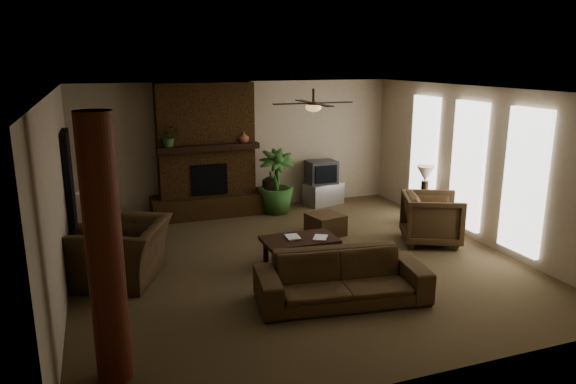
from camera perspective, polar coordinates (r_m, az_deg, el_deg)
name	(u,v)px	position (r m, az deg, el deg)	size (l,w,h in m)	color
room_shell	(297,180)	(8.41, 0.93, 1.36)	(7.00, 7.00, 7.00)	brown
fireplace	(207,162)	(11.29, -8.75, 3.23)	(2.40, 0.70, 2.80)	#492D13
windows	(468,166)	(10.30, 18.78, 2.70)	(0.08, 3.65, 2.35)	white
log_column	(105,252)	(5.58, -19.14, -6.17)	(0.36, 0.36, 2.80)	#5E2917
doorway	(70,193)	(9.73, -22.42, -0.08)	(0.10, 1.00, 2.10)	black
ceiling_fan	(313,106)	(8.66, 2.75, 9.28)	(1.35, 1.35, 0.37)	#322216
sofa	(342,270)	(7.35, 5.86, -8.36)	(2.34, 0.68, 0.92)	#46331E
armchair_left	(123,242)	(8.34, -17.37, -5.18)	(1.36, 0.88, 1.19)	#46331E
armchair_right	(432,216)	(9.90, 15.25, -2.54)	(0.98, 0.92, 1.01)	#46331E
coffee_table	(299,241)	(8.65, 1.24, -5.35)	(1.20, 0.70, 0.43)	black
ottoman	(325,224)	(10.11, 4.06, -3.51)	(0.60, 0.60, 0.40)	#46331E
tv_stand	(323,194)	(12.20, 3.82, -0.17)	(0.85, 0.50, 0.50)	silver
tv	(322,172)	(12.05, 3.64, 2.15)	(0.66, 0.54, 0.52)	#343436
floor_vase	(270,192)	(11.61, -1.95, 0.04)	(0.34, 0.34, 0.77)	black
floor_plant	(276,195)	(11.47, -1.30, -0.37)	(0.77, 1.38, 0.77)	#2F5722
side_table_left	(92,247)	(9.28, -20.32, -5.53)	(0.50, 0.50, 0.55)	black
lamp_left	(88,204)	(9.05, -20.71, -1.26)	(0.38, 0.38, 0.65)	#322216
side_table_right	(422,210)	(11.08, 14.21, -1.93)	(0.50, 0.50, 0.55)	black
lamp_right	(425,176)	(10.87, 14.57, 1.69)	(0.44, 0.44, 0.65)	#322216
mantel_plant	(169,139)	(10.81, -12.73, 5.63)	(0.38, 0.42, 0.33)	#2F5722
mantel_vase	(244,137)	(11.14, -4.78, 5.89)	(0.22, 0.23, 0.22)	brown
book_a	(286,230)	(8.57, -0.19, -4.12)	(0.22, 0.03, 0.29)	#999999
book_b	(314,229)	(8.61, 2.81, -4.04)	(0.21, 0.02, 0.29)	#999999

